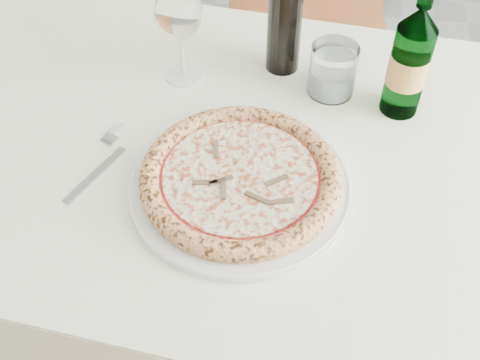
{
  "coord_description": "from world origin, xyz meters",
  "views": [
    {
      "loc": [
        0.3,
        -0.53,
        1.49
      ],
      "look_at": [
        0.21,
        0.11,
        0.78
      ],
      "focal_mm": 45.0,
      "sensor_mm": 36.0,
      "label": 1
    }
  ],
  "objects_px": {
    "wine_glass": "(179,14)",
    "dining_table": "(247,181)",
    "chair_far": "(309,10)",
    "pizza": "(240,177)",
    "plate": "(240,185)",
    "wine_bottle": "(285,17)",
    "tumbler": "(332,73)",
    "beer_bottle": "(410,61)"
  },
  "relations": [
    {
      "from": "chair_far",
      "to": "pizza",
      "type": "relative_size",
      "value": 2.89
    },
    {
      "from": "chair_far",
      "to": "wine_bottle",
      "type": "xyz_separation_m",
      "value": [
        -0.04,
        -0.56,
        0.34
      ]
    },
    {
      "from": "chair_far",
      "to": "beer_bottle",
      "type": "height_order",
      "value": "beer_bottle"
    },
    {
      "from": "dining_table",
      "to": "wine_bottle",
      "type": "height_order",
      "value": "wine_bottle"
    },
    {
      "from": "pizza",
      "to": "wine_bottle",
      "type": "bearing_deg",
      "value": 83.44
    },
    {
      "from": "plate",
      "to": "wine_glass",
      "type": "relative_size",
      "value": 1.88
    },
    {
      "from": "dining_table",
      "to": "chair_far",
      "type": "bearing_deg",
      "value": 84.42
    },
    {
      "from": "chair_far",
      "to": "tumbler",
      "type": "relative_size",
      "value": 9.57
    },
    {
      "from": "dining_table",
      "to": "beer_bottle",
      "type": "distance_m",
      "value": 0.35
    },
    {
      "from": "dining_table",
      "to": "tumbler",
      "type": "bearing_deg",
      "value": 50.94
    },
    {
      "from": "pizza",
      "to": "dining_table",
      "type": "bearing_deg",
      "value": 90.0
    },
    {
      "from": "dining_table",
      "to": "wine_bottle",
      "type": "bearing_deg",
      "value": 80.62
    },
    {
      "from": "pizza",
      "to": "tumbler",
      "type": "xyz_separation_m",
      "value": [
        0.13,
        0.27,
        0.02
      ]
    },
    {
      "from": "pizza",
      "to": "wine_bottle",
      "type": "distance_m",
      "value": 0.34
    },
    {
      "from": "tumbler",
      "to": "wine_glass",
      "type": "bearing_deg",
      "value": 178.94
    },
    {
      "from": "wine_glass",
      "to": "dining_table",
      "type": "bearing_deg",
      "value": -49.32
    },
    {
      "from": "plate",
      "to": "tumbler",
      "type": "distance_m",
      "value": 0.3
    },
    {
      "from": "pizza",
      "to": "tumbler",
      "type": "distance_m",
      "value": 0.3
    },
    {
      "from": "beer_bottle",
      "to": "wine_bottle",
      "type": "bearing_deg",
      "value": 156.78
    },
    {
      "from": "wine_bottle",
      "to": "beer_bottle",
      "type": "bearing_deg",
      "value": -23.22
    },
    {
      "from": "beer_bottle",
      "to": "wine_bottle",
      "type": "height_order",
      "value": "beer_bottle"
    },
    {
      "from": "plate",
      "to": "beer_bottle",
      "type": "bearing_deg",
      "value": 41.84
    },
    {
      "from": "plate",
      "to": "pizza",
      "type": "distance_m",
      "value": 0.02
    },
    {
      "from": "chair_far",
      "to": "tumbler",
      "type": "xyz_separation_m",
      "value": [
        0.06,
        -0.62,
        0.26
      ]
    },
    {
      "from": "dining_table",
      "to": "wine_bottle",
      "type": "distance_m",
      "value": 0.31
    },
    {
      "from": "chair_far",
      "to": "pizza",
      "type": "bearing_deg",
      "value": -94.96
    },
    {
      "from": "tumbler",
      "to": "wine_bottle",
      "type": "height_order",
      "value": "wine_bottle"
    },
    {
      "from": "dining_table",
      "to": "chair_far",
      "type": "height_order",
      "value": "chair_far"
    },
    {
      "from": "tumbler",
      "to": "beer_bottle",
      "type": "xyz_separation_m",
      "value": [
        0.13,
        -0.03,
        0.06
      ]
    },
    {
      "from": "chair_far",
      "to": "plate",
      "type": "distance_m",
      "value": 0.92
    },
    {
      "from": "wine_glass",
      "to": "beer_bottle",
      "type": "height_order",
      "value": "beer_bottle"
    },
    {
      "from": "chair_far",
      "to": "beer_bottle",
      "type": "bearing_deg",
      "value": -74.36
    },
    {
      "from": "chair_far",
      "to": "plate",
      "type": "relative_size",
      "value": 2.57
    },
    {
      "from": "wine_glass",
      "to": "chair_far",
      "type": "bearing_deg",
      "value": 69.98
    },
    {
      "from": "wine_glass",
      "to": "wine_bottle",
      "type": "distance_m",
      "value": 0.2
    },
    {
      "from": "plate",
      "to": "tumbler",
      "type": "relative_size",
      "value": 3.72
    },
    {
      "from": "pizza",
      "to": "wine_bottle",
      "type": "relative_size",
      "value": 1.22
    },
    {
      "from": "chair_far",
      "to": "dining_table",
      "type": "bearing_deg",
      "value": -95.58
    },
    {
      "from": "plate",
      "to": "wine_bottle",
      "type": "bearing_deg",
      "value": 83.44
    },
    {
      "from": "beer_bottle",
      "to": "tumbler",
      "type": "bearing_deg",
      "value": 165.13
    },
    {
      "from": "pizza",
      "to": "chair_far",
      "type": "bearing_deg",
      "value": 85.04
    },
    {
      "from": "dining_table",
      "to": "chair_far",
      "type": "xyz_separation_m",
      "value": [
        0.08,
        0.79,
        -0.13
      ]
    }
  ]
}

